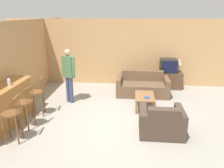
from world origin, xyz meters
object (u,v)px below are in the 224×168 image
at_px(person_by_window, 69,73).
at_px(bottle, 9,81).
at_px(tv_unit, 167,80).
at_px(table_lamp, 179,62).
at_px(couch_far, 142,87).
at_px(tv, 168,66).
at_px(bar_chair_mid, 25,106).
at_px(coffee_table, 145,97).
at_px(bar_chair_far, 38,95).
at_px(bar_chair_near, 12,117).
at_px(book_on_table, 147,97).
at_px(armchair_near, 161,122).

bearing_deg(person_by_window, bottle, -126.19).
distance_m(tv_unit, person_by_window, 3.87).
xyz_separation_m(bottle, table_lamp, (4.88, 3.26, -0.11)).
relative_size(couch_far, bottle, 7.96).
relative_size(tv, bottle, 2.70).
xyz_separation_m(tv_unit, person_by_window, (-3.38, -1.75, 0.68)).
distance_m(bar_chair_mid, coffee_table, 3.39).
distance_m(bar_chair_far, tv, 4.87).
distance_m(bar_chair_mid, couch_far, 4.05).
distance_m(bar_chair_near, person_by_window, 2.49).
bearing_deg(bar_chair_near, person_by_window, 75.37).
height_order(tv, person_by_window, person_by_window).
height_order(bar_chair_near, coffee_table, bar_chair_near).
xyz_separation_m(tv, table_lamp, (0.39, 0.00, 0.15)).
height_order(table_lamp, person_by_window, person_by_window).
height_order(coffee_table, table_lamp, table_lamp).
xyz_separation_m(coffee_table, person_by_window, (-2.41, 0.26, 0.65)).
bearing_deg(bar_chair_mid, bar_chair_far, 90.01).
relative_size(coffee_table, tv_unit, 0.87).
xyz_separation_m(book_on_table, person_by_window, (-2.46, 0.45, 0.57)).
height_order(armchair_near, table_lamp, table_lamp).
xyz_separation_m(bottle, book_on_table, (3.57, 1.06, -0.72)).
xyz_separation_m(bar_chair_far, bottle, (-0.48, -0.50, 0.54)).
relative_size(bar_chair_near, bar_chair_mid, 1.00).
distance_m(tv_unit, table_lamp, 0.82).
bearing_deg(bar_chair_near, bottle, 119.17).
height_order(coffee_table, tv_unit, tv_unit).
height_order(tv, bottle, bottle).
bearing_deg(bottle, tv_unit, 36.01).
relative_size(couch_far, armchair_near, 1.75).
relative_size(bar_chair_mid, bar_chair_far, 1.00).
bearing_deg(armchair_near, bar_chair_mid, -179.40).
xyz_separation_m(couch_far, book_on_table, (0.08, -1.39, 0.14)).
bearing_deg(tv, bar_chair_mid, -138.81).
relative_size(armchair_near, person_by_window, 0.60).
bearing_deg(bottle, tv, 35.98).
bearing_deg(table_lamp, bottle, -146.25).
bearing_deg(tv_unit, table_lamp, -0.00).
height_order(bar_chair_mid, coffee_table, bar_chair_mid).
relative_size(couch_far, tv_unit, 1.70).
bearing_deg(armchair_near, bottle, 176.90).
relative_size(bar_chair_far, book_on_table, 6.15).
distance_m(couch_far, armchair_near, 2.68).
distance_m(bar_chair_far, bottle, 0.88).
xyz_separation_m(bar_chair_far, person_by_window, (0.62, 1.01, 0.39)).
xyz_separation_m(bar_chair_mid, tv_unit, (4.00, 3.51, -0.29)).
bearing_deg(couch_far, bottle, -144.94).
height_order(tv, table_lamp, table_lamp).
bearing_deg(book_on_table, bar_chair_near, -147.97).
height_order(bottle, book_on_table, bottle).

